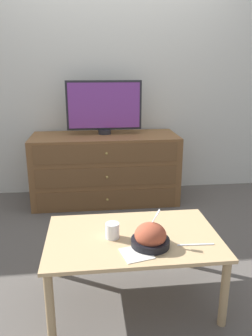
% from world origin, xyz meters
% --- Properties ---
extents(ground_plane, '(12.00, 12.00, 0.00)m').
position_xyz_m(ground_plane, '(0.00, 0.00, 0.00)').
color(ground_plane, '#56514C').
extents(wall_back, '(12.00, 0.05, 2.60)m').
position_xyz_m(wall_back, '(0.00, 0.03, 1.30)').
color(wall_back, silver).
rests_on(wall_back, ground_plane).
extents(dresser, '(1.41, 0.57, 0.67)m').
position_xyz_m(dresser, '(-0.12, -0.31, 0.33)').
color(dresser, brown).
rests_on(dresser, ground_plane).
extents(tv, '(0.72, 0.12, 0.51)m').
position_xyz_m(tv, '(-0.11, -0.24, 0.93)').
color(tv, '#232328').
rests_on(tv, dresser).
extents(coffee_table, '(0.94, 0.60, 0.40)m').
position_xyz_m(coffee_table, '(-0.05, -1.82, 0.35)').
color(coffee_table, tan).
rests_on(coffee_table, ground_plane).
extents(takeout_bowl, '(0.20, 0.20, 0.19)m').
position_xyz_m(takeout_bowl, '(0.03, -1.94, 0.45)').
color(takeout_bowl, black).
rests_on(takeout_bowl, coffee_table).
extents(drink_cup, '(0.08, 0.08, 0.09)m').
position_xyz_m(drink_cup, '(-0.16, -1.83, 0.44)').
color(drink_cup, beige).
rests_on(drink_cup, coffee_table).
extents(napkin, '(0.17, 0.17, 0.00)m').
position_xyz_m(napkin, '(-0.05, -2.01, 0.40)').
color(napkin, silver).
rests_on(napkin, coffee_table).
extents(knife, '(0.19, 0.02, 0.01)m').
position_xyz_m(knife, '(0.26, -1.96, 0.40)').
color(knife, white).
rests_on(knife, coffee_table).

